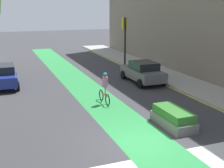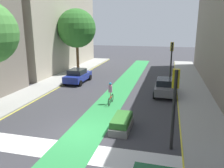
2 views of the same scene
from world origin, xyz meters
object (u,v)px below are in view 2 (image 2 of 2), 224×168
car_grey_right_far (165,87)px  car_blue_left_far (78,76)px  cyclist_in_lane (110,93)px  traffic_signal_far_right (171,55)px  traffic_signal_near_right (175,94)px  median_planter (122,123)px  street_tree_far (77,28)px

car_grey_right_far → car_blue_left_far: bearing=166.2°
car_blue_left_far → cyclist_in_lane: size_ratio=2.28×
traffic_signal_far_right → car_blue_left_far: (-10.10, -2.02, -2.38)m
traffic_signal_near_right → car_grey_right_far: (-0.54, 9.63, -2.17)m
car_grey_right_far → median_planter: bearing=-106.8°
car_blue_left_far → traffic_signal_far_right: bearing=11.3°
traffic_signal_far_right → cyclist_in_lane: 9.64m
car_blue_left_far → traffic_signal_near_right: bearing=-49.6°
car_grey_right_far → street_tree_far: size_ratio=0.51×
street_tree_far → traffic_signal_far_right: bearing=-15.2°
car_grey_right_far → cyclist_in_lane: bearing=-139.2°
car_blue_left_far → street_tree_far: size_ratio=0.51×
car_blue_left_far → cyclist_in_lane: (5.39, -6.10, 0.17)m
traffic_signal_near_right → street_tree_far: size_ratio=0.51×
cyclist_in_lane → median_planter: 4.79m
traffic_signal_far_right → car_grey_right_far: traffic_signal_far_right is taller
traffic_signal_near_right → cyclist_in_lane: 7.91m
car_grey_right_far → traffic_signal_far_right: bearing=84.7°
car_blue_left_far → median_planter: bearing=-55.4°
car_blue_left_far → cyclist_in_lane: 8.14m
traffic_signal_near_right → street_tree_far: street_tree_far is taller
cyclist_in_lane → car_blue_left_far: bearing=131.5°
traffic_signal_far_right → median_planter: size_ratio=1.83×
traffic_signal_near_right → cyclist_in_lane: traffic_signal_near_right is taller
traffic_signal_near_right → car_blue_left_far: (-10.23, 12.02, -2.17)m
traffic_signal_near_right → traffic_signal_far_right: (-0.14, 14.04, 0.21)m
traffic_signal_near_right → car_grey_right_far: traffic_signal_near_right is taller
traffic_signal_near_right → cyclist_in_lane: (-4.84, 5.92, -2.00)m
car_blue_left_far → car_grey_right_far: bearing=-13.8°
car_grey_right_far → street_tree_far: bearing=146.9°
cyclist_in_lane → median_planter: bearing=-67.1°
traffic_signal_far_right → car_blue_left_far: bearing=-168.7°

